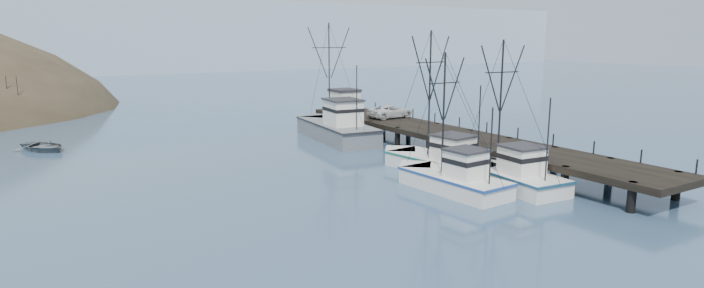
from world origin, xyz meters
name	(u,v)px	position (x,y,z in m)	size (l,w,h in m)	color
ground	(452,226)	(0.00, 0.00, 0.00)	(400.00, 400.00, 0.00)	#314C6E
pier	(450,135)	(14.00, 16.00, 1.69)	(6.00, 44.00, 2.00)	black
distant_ridge	(125,72)	(10.00, 170.00, 0.00)	(360.00, 40.00, 26.00)	#9EB2C6
trawler_near	(506,174)	(9.62, 4.80, 0.82)	(4.37, 10.98, 11.12)	silver
trawler_mid	(451,179)	(5.11, 5.89, 0.82)	(3.99, 10.20, 10.24)	silver
trawler_far	(437,162)	(8.07, 10.86, 0.82)	(5.02, 11.71, 11.84)	silver
work_vessel	(335,128)	(8.22, 28.19, 1.23)	(5.92, 15.40, 12.86)	slate
pier_shed	(344,100)	(12.88, 34.00, 3.42)	(3.00, 3.20, 2.80)	silver
pickup_truck	(390,111)	(14.71, 26.91, 2.74)	(2.46, 5.33, 1.48)	silver
motorboat	(44,151)	(-19.36, 37.69, 0.00)	(3.95, 5.52, 1.14)	#5A6164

